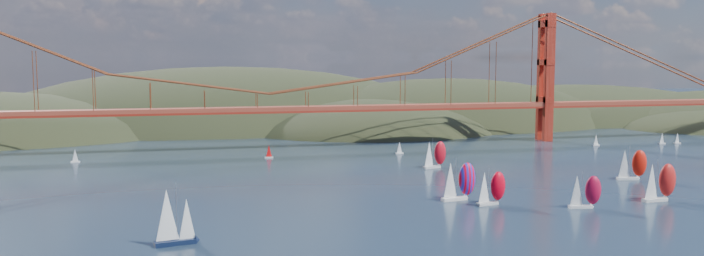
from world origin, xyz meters
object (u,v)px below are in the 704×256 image
(racer_1, at_px, (585,191))
(racer_5, at_px, (434,154))
(racer_3, at_px, (632,164))
(racer_rwb, at_px, (458,180))
(racer_0, at_px, (491,187))
(sloop_navy, at_px, (173,218))
(racer_2, at_px, (659,181))

(racer_1, bearing_deg, racer_5, 112.47)
(racer_3, xyz_separation_m, racer_rwb, (-61.26, -15.16, 0.37))
(racer_0, xyz_separation_m, racer_1, (20.22, -8.95, -0.13))
(sloop_navy, distance_m, racer_rwb, 74.56)
(racer_2, distance_m, racer_rwb, 50.49)
(racer_2, bearing_deg, sloop_navy, -177.82)
(sloop_navy, xyz_separation_m, racer_rwb, (69.81, 26.19, -0.30))
(racer_2, relative_size, racer_5, 1.09)
(sloop_navy, xyz_separation_m, racer_0, (75.50, 19.24, -1.07))
(racer_1, height_order, racer_3, racer_3)
(racer_1, relative_size, racer_rwb, 0.82)
(racer_5, bearing_deg, racer_rwb, -119.51)
(sloop_navy, bearing_deg, racer_3, 5.73)
(racer_2, bearing_deg, racer_1, -177.29)
(racer_0, height_order, racer_1, racer_0)
(sloop_navy, bearing_deg, racer_rwb, 8.79)
(sloop_navy, distance_m, racer_3, 137.44)
(sloop_navy, bearing_deg, racer_2, -5.51)
(racer_2, bearing_deg, racer_0, 167.67)
(racer_5, bearing_deg, racer_2, -75.52)
(racer_3, bearing_deg, racer_2, -103.35)
(racer_0, relative_size, racer_1, 1.03)
(racer_0, relative_size, racer_rwb, 0.85)
(racer_5, bearing_deg, racer_3, -50.79)
(sloop_navy, height_order, racer_0, sloop_navy)
(sloop_navy, bearing_deg, racer_5, 30.99)
(racer_1, xyz_separation_m, racer_2, (22.83, 2.72, 0.85))
(racer_2, bearing_deg, racer_5, 116.16)
(racer_3, distance_m, racer_5, 59.99)
(racer_0, bearing_deg, racer_5, 71.94)
(racer_3, height_order, racer_5, racer_3)
(racer_rwb, bearing_deg, racer_5, 67.95)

